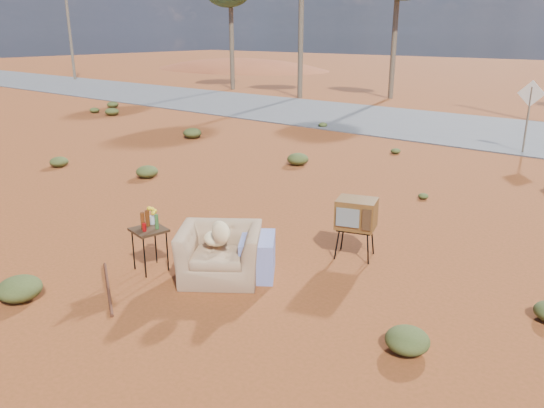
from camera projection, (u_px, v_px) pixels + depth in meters
The scene contains 10 objects.
ground at pixel (207, 273), 8.23m from camera, with size 140.00×140.00×0.00m, color brown.
highway at pixel (502, 133), 19.32m from camera, with size 140.00×7.00×0.04m, color #565659.
dirt_mound at pixel (240, 69), 51.26m from camera, with size 26.00×18.00×2.00m, color #974924.
armchair at pixel (227, 247), 7.94m from camera, with size 1.54×1.55×1.05m.
tv_unit at pixel (356, 215), 8.57m from camera, with size 0.74×0.66×1.00m.
side_table at pixel (149, 226), 8.15m from camera, with size 0.57×0.57×0.97m.
rusty_bar at pixel (108, 287), 7.70m from camera, with size 0.05×0.05×1.72m, color #532316.
road_sign at pixel (530, 104), 15.75m from camera, with size 0.78×0.06×2.19m.
utility_pole_west at pixel (69, 22), 38.94m from camera, with size 1.40×0.20×8.00m.
scrub_patch at pixel (321, 191), 11.94m from camera, with size 17.49×8.07×0.33m.
Camera 1 is at (5.48, -5.19, 3.58)m, focal length 35.00 mm.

